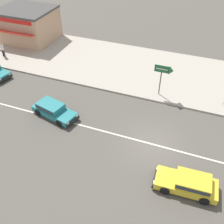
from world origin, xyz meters
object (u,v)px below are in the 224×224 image
Objects in this scene: hatchback_teal_1 at (53,110)px; pedestrian_near_clock at (2,49)px; arrow_signboard at (168,72)px; shopfront_corner_warung at (28,24)px; hatchback_yellow_4 at (189,183)px.

pedestrian_near_clock is (-10.65, 6.98, 0.51)m from hatchback_teal_1.
arrow_signboard is 0.47× the size of shopfront_corner_warung.
hatchback_yellow_4 is 2.47× the size of pedestrian_near_clock.
hatchback_yellow_4 is at bearing -15.99° from hatchback_teal_1.
shopfront_corner_warung is at bearing 131.10° from hatchback_teal_1.
shopfront_corner_warung reaches higher than pedestrian_near_clock.
hatchback_teal_1 is 10.38m from arrow_signboard.
arrow_signboard is at bearing -18.09° from shopfront_corner_warung.
hatchback_teal_1 is 1.06× the size of hatchback_yellow_4.
shopfront_corner_warung is (-22.21, 15.44, 1.49)m from hatchback_yellow_4.
shopfront_corner_warung reaches higher than arrow_signboard.
hatchback_teal_1 is at bearing -144.09° from arrow_signboard.
hatchback_teal_1 is at bearing -48.90° from shopfront_corner_warung.
shopfront_corner_warung is (0.10, 5.12, 0.98)m from pedestrian_near_clock.
hatchback_teal_1 and hatchback_yellow_4 have the same top height.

